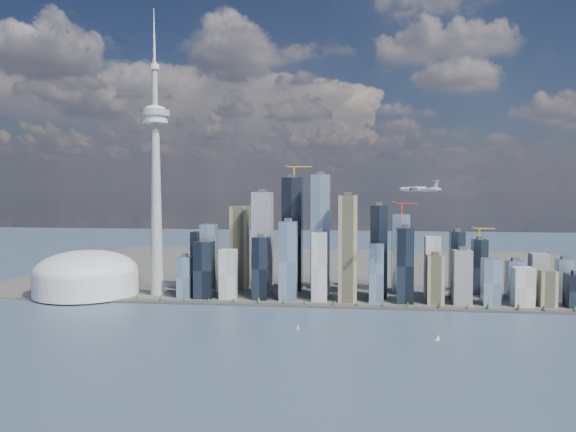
# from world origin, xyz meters

# --- Properties ---
(ground) EXTENTS (4000.00, 4000.00, 0.00)m
(ground) POSITION_xyz_m (0.00, 0.00, 0.00)
(ground) COLOR #384E63
(ground) RESTS_ON ground
(seawall) EXTENTS (1100.00, 22.00, 4.00)m
(seawall) POSITION_xyz_m (0.00, 250.00, 2.00)
(seawall) COLOR #383838
(seawall) RESTS_ON ground
(land) EXTENTS (1400.00, 900.00, 3.00)m
(land) POSITION_xyz_m (0.00, 700.00, 1.50)
(land) COLOR #4C4C47
(land) RESTS_ON ground
(shoreline_trees) EXTENTS (960.53, 7.20, 8.80)m
(shoreline_trees) POSITION_xyz_m (0.00, 250.00, 8.78)
(shoreline_trees) COLOR #3F2D1E
(shoreline_trees) RESTS_ON seawall
(skyscraper_cluster) EXTENTS (736.00, 142.00, 255.19)m
(skyscraper_cluster) POSITION_xyz_m (59.62, 336.82, 79.13)
(skyscraper_cluster) COLOR black
(skyscraper_cluster) RESTS_ON land
(needle_tower) EXTENTS (56.00, 56.00, 550.50)m
(needle_tower) POSITION_xyz_m (-300.00, 310.00, 235.84)
(needle_tower) COLOR gray
(needle_tower) RESTS_ON land
(dome_stadium) EXTENTS (200.00, 200.00, 86.00)m
(dome_stadium) POSITION_xyz_m (-440.00, 300.00, 39.44)
(dome_stadium) COLOR silver
(dome_stadium) RESTS_ON land
(airplane) EXTENTS (71.47, 64.18, 18.38)m
(airplane) POSITION_xyz_m (190.83, 226.02, 210.33)
(airplane) COLOR silver
(airplane) RESTS_ON ground
(sailboat_west) EXTENTS (6.49, 2.83, 8.97)m
(sailboat_west) POSITION_xyz_m (-0.05, 87.93, 2.88)
(sailboat_west) COLOR white
(sailboat_west) RESTS_ON ground
(sailboat_east) EXTENTS (6.68, 3.78, 9.42)m
(sailboat_east) POSITION_xyz_m (199.53, 52.45, 3.02)
(sailboat_east) COLOR white
(sailboat_east) RESTS_ON ground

